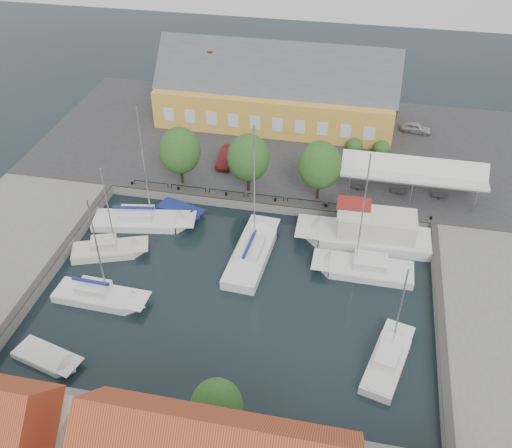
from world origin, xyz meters
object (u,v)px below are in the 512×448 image
(car_silver, at_px, (416,128))
(east_boat_c, at_px, (387,363))
(car_red, at_px, (227,157))
(warehouse, at_px, (272,92))
(trawler, at_px, (369,233))
(west_boat_b, at_px, (108,251))
(west_boat_d, at_px, (99,297))
(west_boat_a, at_px, (142,222))
(center_sailboat, at_px, (251,255))
(east_boat_a, at_px, (365,270))
(tent_canopy, at_px, (413,172))
(launch_sw, at_px, (47,359))
(launch_nw, at_px, (180,211))

(car_silver, relative_size, east_boat_c, 0.38)
(car_red, relative_size, east_boat_c, 0.48)
(warehouse, bearing_deg, trawler, -58.43)
(west_boat_b, xyz_separation_m, west_boat_d, (1.64, -5.70, 0.01))
(east_boat_c, bearing_deg, west_boat_a, 152.08)
(center_sailboat, xyz_separation_m, east_boat_a, (10.08, 0.18, -0.10))
(west_boat_d, bearing_deg, car_silver, 51.88)
(car_silver, relative_size, car_red, 0.79)
(car_silver, relative_size, trawler, 0.28)
(tent_canopy, bearing_deg, car_silver, 86.29)
(trawler, xyz_separation_m, launch_sw, (-22.52, -18.68, -0.93))
(west_boat_a, relative_size, launch_nw, 2.54)
(tent_canopy, bearing_deg, car_red, 172.92)
(west_boat_d, relative_size, launch_sw, 1.92)
(warehouse, relative_size, west_boat_b, 2.98)
(car_red, height_order, trawler, trawler)
(warehouse, height_order, east_boat_c, warehouse)
(car_red, xyz_separation_m, launch_nw, (-2.78, -8.53, -1.65))
(tent_canopy, xyz_separation_m, launch_sw, (-26.18, -25.87, -3.59))
(warehouse, distance_m, launch_sw, 41.10)
(car_red, relative_size, east_boat_a, 0.36)
(east_boat_a, bearing_deg, east_boat_c, -78.07)
(east_boat_a, xyz_separation_m, west_boat_a, (-21.54, 2.65, 0.01))
(tent_canopy, distance_m, car_silver, 13.87)
(trawler, bearing_deg, west_boat_b, -164.47)
(car_silver, height_order, launch_nw, car_silver)
(car_red, xyz_separation_m, west_boat_d, (-5.53, -21.68, -1.47))
(car_silver, xyz_separation_m, launch_sw, (-27.07, -39.56, -1.51))
(warehouse, bearing_deg, tent_canopy, -39.86)
(warehouse, bearing_deg, car_red, -103.95)
(trawler, distance_m, launch_sw, 29.27)
(west_boat_a, bearing_deg, center_sailboat, -13.87)
(tent_canopy, bearing_deg, west_boat_d, -142.35)
(launch_sw, height_order, launch_nw, launch_sw)
(warehouse, xyz_separation_m, tent_canopy, (16.60, -13.86, -0.74))
(west_boat_a, bearing_deg, tent_canopy, 19.26)
(warehouse, height_order, west_boat_a, west_boat_a)
(east_boat_c, height_order, launch_nw, east_boat_c)
(warehouse, relative_size, tent_canopy, 2.04)
(east_boat_a, bearing_deg, car_red, 138.62)
(east_boat_c, relative_size, west_boat_b, 0.98)
(east_boat_c, bearing_deg, car_silver, 85.93)
(west_boat_b, relative_size, launch_sw, 1.70)
(tent_canopy, xyz_separation_m, car_red, (-19.44, 2.41, -1.95))
(warehouse, relative_size, center_sailboat, 2.13)
(center_sailboat, distance_m, west_boat_a, 11.80)
(east_boat_a, bearing_deg, launch_sw, -147.36)
(tent_canopy, height_order, west_boat_d, west_boat_d)
(car_red, bearing_deg, west_boat_a, -116.66)
(west_boat_b, bearing_deg, east_boat_a, 5.25)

